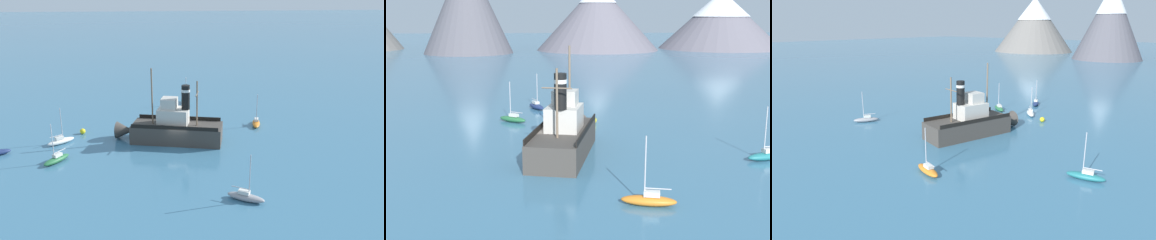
# 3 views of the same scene
# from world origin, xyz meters

# --- Properties ---
(ground_plane) EXTENTS (600.00, 600.00, 0.00)m
(ground_plane) POSITION_xyz_m (0.00, 0.00, 0.00)
(ground_plane) COLOR teal
(mountain_ridge) EXTENTS (187.12, 56.49, 32.83)m
(mountain_ridge) POSITION_xyz_m (-4.88, 136.79, 13.83)
(mountain_ridge) COLOR slate
(mountain_ridge) RESTS_ON ground
(old_tugboat) EXTENTS (7.10, 14.79, 9.90)m
(old_tugboat) POSITION_xyz_m (1.97, 0.48, 1.83)
(old_tugboat) COLOR #423D38
(old_tugboat) RESTS_ON ground
(sailboat_orange) EXTENTS (3.95, 1.98, 4.90)m
(sailboat_orange) POSITION_xyz_m (7.11, -12.39, 0.43)
(sailboat_orange) COLOR orange
(sailboat_orange) RESTS_ON ground
(sailboat_teal) EXTENTS (3.95, 1.93, 4.90)m
(sailboat_teal) POSITION_xyz_m (19.93, -2.82, 0.43)
(sailboat_teal) COLOR #23757A
(sailboat_teal) RESTS_ON ground
(sailboat_white) EXTENTS (3.28, 3.62, 4.90)m
(sailboat_white) POSITION_xyz_m (2.44, 15.35, 0.43)
(sailboat_white) COLOR white
(sailboat_white) RESTS_ON ground
(sailboat_green) EXTENTS (3.74, 3.08, 4.90)m
(sailboat_green) POSITION_xyz_m (-3.67, 14.64, 0.43)
(sailboat_green) COLOR #286B3D
(sailboat_green) RESTS_ON ground
(sailboat_navy) EXTENTS (2.66, 3.90, 4.90)m
(sailboat_navy) POSITION_xyz_m (-0.88, 22.72, 0.43)
(sailboat_navy) COLOR navy
(sailboat_navy) RESTS_ON ground
(mooring_buoy) EXTENTS (0.79, 0.79, 0.79)m
(mooring_buoy) POSITION_xyz_m (6.02, 13.04, 0.39)
(mooring_buoy) COLOR yellow
(mooring_buoy) RESTS_ON ground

